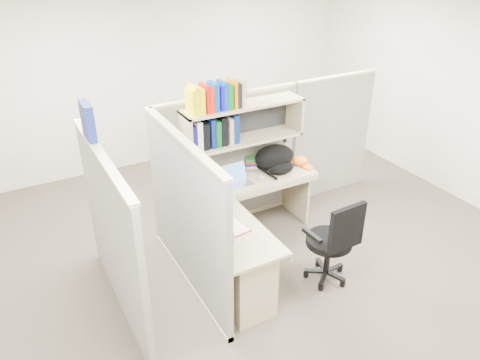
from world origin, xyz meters
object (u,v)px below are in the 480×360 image
backpack (277,159)px  snack_canister (218,210)px  task_chair (331,253)px  desk (246,249)px  laptop (238,176)px

backpack → snack_canister: size_ratio=4.44×
task_chair → desk: bearing=155.2°
desk → backpack: size_ratio=3.54×
backpack → task_chair: (-0.10, -1.19, -0.53)m
backpack → snack_canister: (-1.04, -0.55, -0.09)m
backpack → task_chair: 1.31m
laptop → backpack: backpack is taller
task_chair → backpack: bearing=85.1°
desk → task_chair: size_ratio=1.78×
desk → laptop: 0.89m
backpack → desk: bearing=-123.8°
desk → snack_canister: 0.47m
laptop → task_chair: bearing=-70.7°
task_chair → laptop: bearing=113.1°
desk → snack_canister: (-0.16, 0.28, 0.35)m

